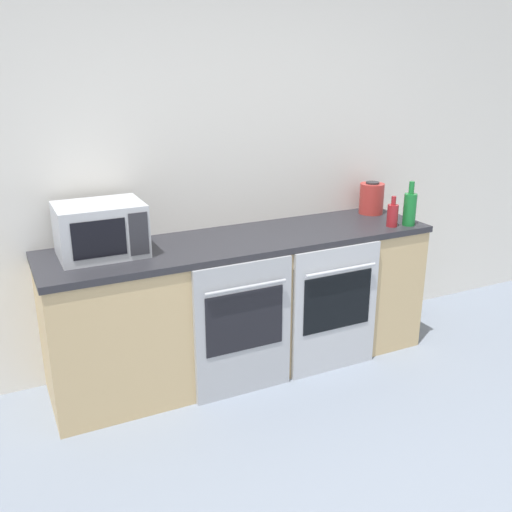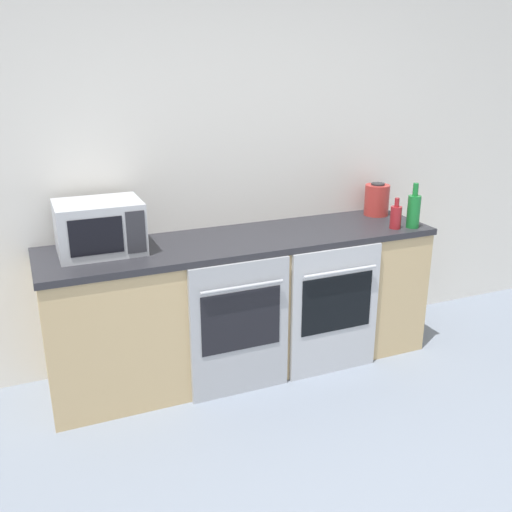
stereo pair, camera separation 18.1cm
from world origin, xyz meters
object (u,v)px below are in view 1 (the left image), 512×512
at_px(bottle_green, 410,208).
at_px(microwave, 101,229).
at_px(kettle, 372,198).
at_px(bottle_red, 393,215).
at_px(oven_right, 336,309).
at_px(oven_left, 244,329).

bearing_deg(bottle_green, microwave, 172.05).
relative_size(bottle_green, kettle, 1.29).
bearing_deg(kettle, bottle_green, -84.21).
bearing_deg(bottle_red, microwave, 172.31).
distance_m(oven_right, microwave, 1.53).
height_order(oven_right, microwave, microwave).
bearing_deg(microwave, oven_left, -27.99).
bearing_deg(bottle_green, oven_right, -170.79).
distance_m(oven_right, bottle_red, 0.75).
xyz_separation_m(microwave, bottle_green, (1.98, -0.28, -0.03)).
height_order(oven_left, kettle, kettle).
height_order(microwave, bottle_red, microwave).
xyz_separation_m(microwave, bottle_red, (1.86, -0.25, -0.07)).
bearing_deg(oven_left, bottle_green, 4.54).
bearing_deg(kettle, bottle_red, -103.57).
relative_size(oven_right, kettle, 3.70).
distance_m(oven_left, kettle, 1.43).
bearing_deg(kettle, oven_left, -159.20).
xyz_separation_m(microwave, kettle, (1.94, 0.09, -0.04)).
bearing_deg(bottle_red, oven_right, -165.91).
bearing_deg(microwave, oven_right, -15.54).
relative_size(microwave, bottle_green, 1.60).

